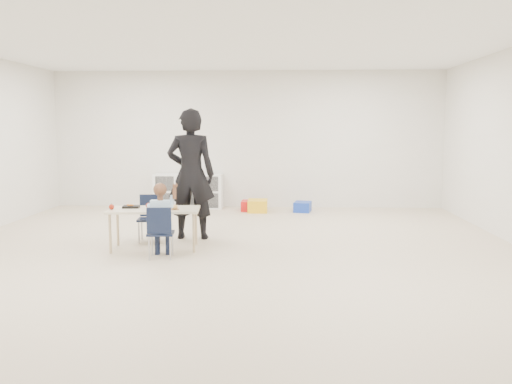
{
  "coord_description": "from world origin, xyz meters",
  "views": [
    {
      "loc": [
        0.7,
        -6.68,
        1.66
      ],
      "look_at": [
        0.39,
        0.04,
        0.85
      ],
      "focal_mm": 38.0,
      "sensor_mm": 36.0,
      "label": 1
    }
  ],
  "objects_px": {
    "chair_near": "(161,232)",
    "table": "(155,228)",
    "child": "(160,217)",
    "adult": "(191,174)",
    "cubby_shelf": "(188,191)"
  },
  "relations": [
    {
      "from": "child",
      "to": "adult",
      "type": "height_order",
      "value": "adult"
    },
    {
      "from": "child",
      "to": "cubby_shelf",
      "type": "height_order",
      "value": "child"
    },
    {
      "from": "table",
      "to": "cubby_shelf",
      "type": "height_order",
      "value": "cubby_shelf"
    },
    {
      "from": "table",
      "to": "chair_near",
      "type": "height_order",
      "value": "chair_near"
    },
    {
      "from": "chair_near",
      "to": "cubby_shelf",
      "type": "bearing_deg",
      "value": 89.65
    },
    {
      "from": "chair_near",
      "to": "adult",
      "type": "distance_m",
      "value": 1.4
    },
    {
      "from": "cubby_shelf",
      "to": "child",
      "type": "bearing_deg",
      "value": -84.96
    },
    {
      "from": "table",
      "to": "adult",
      "type": "height_order",
      "value": "adult"
    },
    {
      "from": "table",
      "to": "child",
      "type": "relative_size",
      "value": 1.2
    },
    {
      "from": "chair_near",
      "to": "table",
      "type": "bearing_deg",
      "value": 105.97
    },
    {
      "from": "chair_near",
      "to": "cubby_shelf",
      "type": "distance_m",
      "value": 4.29
    },
    {
      "from": "child",
      "to": "adult",
      "type": "bearing_deg",
      "value": 76.02
    },
    {
      "from": "table",
      "to": "child",
      "type": "xyz_separation_m",
      "value": [
        0.2,
        -0.51,
        0.24
      ]
    },
    {
      "from": "adult",
      "to": "cubby_shelf",
      "type": "bearing_deg",
      "value": -79.96
    },
    {
      "from": "cubby_shelf",
      "to": "adult",
      "type": "relative_size",
      "value": 0.73
    }
  ]
}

